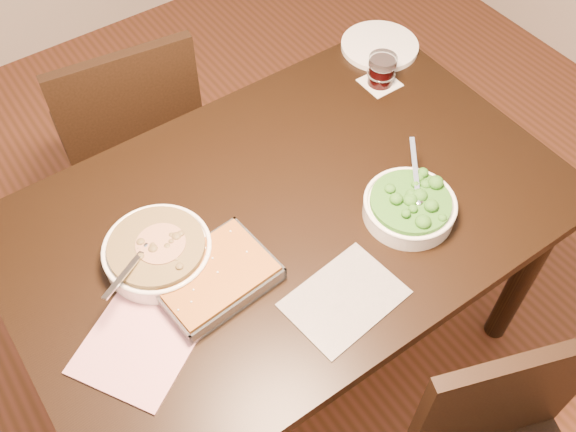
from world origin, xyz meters
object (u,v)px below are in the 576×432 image
Objects in this scene: stew_bowl at (158,252)px; wine_tumbler at (382,70)px; table at (289,231)px; baking_dish at (214,278)px; broccoli_bowl at (409,206)px; dinner_plate at (380,46)px; chair_far at (131,135)px.

wine_tumbler is at bearing 12.48° from stew_bowl.
table is 0.30m from baking_dish.
baking_dish is at bearing 168.17° from broccoli_bowl.
table is 15.19× the size of wine_tumbler.
dinner_plate is at bearing 56.11° from broccoli_bowl.
stew_bowl is 1.07× the size of dinner_plate.
stew_bowl is at bearing 114.79° from baking_dish.
wine_tumbler is at bearing 17.54° from baking_dish.
broccoli_bowl is at bearing -16.76° from baking_dish.
stew_bowl is 0.15m from baking_dish.
broccoli_bowl is 0.66m from dinner_plate.
broccoli_bowl is 1.00m from chair_far.
baking_dish is (0.07, -0.13, -0.01)m from stew_bowl.
broccoli_bowl is 2.61× the size of wine_tumbler.
chair_far is (-0.74, 0.35, -0.25)m from dinner_plate.
dinner_plate is at bearing 22.09° from baking_dish.
dinner_plate is at bearing 162.52° from chair_far.
wine_tumbler reaches higher than dinner_plate.
stew_bowl is 0.99m from dinner_plate.
stew_bowl is 2.79× the size of wine_tumbler.
broccoli_bowl is 1.00× the size of dinner_plate.
table is at bearing 108.61° from chair_far.
broccoli_bowl is 0.51m from baking_dish.
baking_dish is 0.82m from wine_tumbler.
baking_dish reaches higher than table.
dinner_plate is 0.26× the size of chair_far.
baking_dish is at bearing -152.98° from dinner_plate.
broccoli_bowl is (0.23, -0.18, 0.13)m from table.
broccoli_bowl is at bearing -38.29° from table.
chair_far is at bearing 100.83° from table.
dinner_plate is (0.37, 0.54, -0.02)m from broccoli_bowl.
wine_tumbler is (0.83, 0.18, 0.02)m from stew_bowl.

